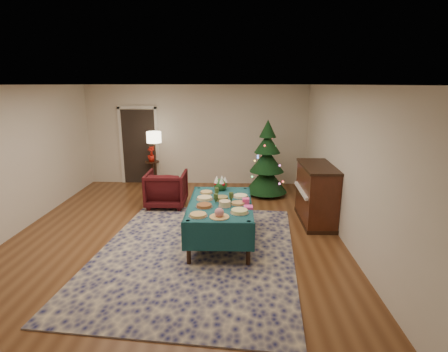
{
  "coord_description": "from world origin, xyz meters",
  "views": [
    {
      "loc": [
        1.09,
        -5.98,
        2.71
      ],
      "look_at": [
        0.85,
        0.79,
        0.92
      ],
      "focal_mm": 28.0,
      "sensor_mm": 36.0,
      "label": 1
    }
  ],
  "objects_px": {
    "gift_box": "(246,201)",
    "piano": "(316,195)",
    "floor_lamp": "(154,141)",
    "side_table": "(153,174)",
    "potted_plant": "(152,157)",
    "christmas_tree": "(267,162)",
    "buffet_table": "(220,210)",
    "armchair": "(166,187)"
  },
  "relations": [
    {
      "from": "buffet_table",
      "to": "side_table",
      "type": "bearing_deg",
      "value": 120.22
    },
    {
      "from": "gift_box",
      "to": "floor_lamp",
      "type": "xyz_separation_m",
      "value": [
        -2.29,
        3.18,
        0.52
      ]
    },
    {
      "from": "potted_plant",
      "to": "christmas_tree",
      "type": "height_order",
      "value": "christmas_tree"
    },
    {
      "from": "christmas_tree",
      "to": "buffet_table",
      "type": "bearing_deg",
      "value": -110.55
    },
    {
      "from": "floor_lamp",
      "to": "side_table",
      "type": "bearing_deg",
      "value": 115.7
    },
    {
      "from": "gift_box",
      "to": "side_table",
      "type": "distance_m",
      "value": 4.32
    },
    {
      "from": "armchair",
      "to": "buffet_table",
      "type": "bearing_deg",
      "value": 125.29
    },
    {
      "from": "buffet_table",
      "to": "christmas_tree",
      "type": "xyz_separation_m",
      "value": [
        1.03,
        2.74,
        0.26
      ]
    },
    {
      "from": "armchair",
      "to": "piano",
      "type": "relative_size",
      "value": 0.66
    },
    {
      "from": "potted_plant",
      "to": "christmas_tree",
      "type": "xyz_separation_m",
      "value": [
        3.04,
        -0.73,
        0.06
      ]
    },
    {
      "from": "armchair",
      "to": "floor_lamp",
      "type": "xyz_separation_m",
      "value": [
        -0.54,
        1.3,
        0.85
      ]
    },
    {
      "from": "side_table",
      "to": "potted_plant",
      "type": "distance_m",
      "value": 0.46
    },
    {
      "from": "floor_lamp",
      "to": "piano",
      "type": "xyz_separation_m",
      "value": [
        3.72,
        -2.12,
        -0.73
      ]
    },
    {
      "from": "armchair",
      "to": "piano",
      "type": "bearing_deg",
      "value": 164.96
    },
    {
      "from": "buffet_table",
      "to": "floor_lamp",
      "type": "xyz_separation_m",
      "value": [
        -1.85,
        3.11,
        0.71
      ]
    },
    {
      "from": "piano",
      "to": "potted_plant",
      "type": "bearing_deg",
      "value": 147.57
    },
    {
      "from": "piano",
      "to": "gift_box",
      "type": "bearing_deg",
      "value": -143.71
    },
    {
      "from": "gift_box",
      "to": "floor_lamp",
      "type": "bearing_deg",
      "value": 125.76
    },
    {
      "from": "armchair",
      "to": "christmas_tree",
      "type": "height_order",
      "value": "christmas_tree"
    },
    {
      "from": "armchair",
      "to": "floor_lamp",
      "type": "distance_m",
      "value": 1.64
    },
    {
      "from": "potted_plant",
      "to": "gift_box",
      "type": "bearing_deg",
      "value": -55.14
    },
    {
      "from": "buffet_table",
      "to": "gift_box",
      "type": "relative_size",
      "value": 16.17
    },
    {
      "from": "armchair",
      "to": "piano",
      "type": "xyz_separation_m",
      "value": [
        3.18,
        -0.82,
        0.13
      ]
    },
    {
      "from": "armchair",
      "to": "side_table",
      "type": "relative_size",
      "value": 1.32
    },
    {
      "from": "potted_plant",
      "to": "floor_lamp",
      "type": "bearing_deg",
      "value": -64.3
    },
    {
      "from": "side_table",
      "to": "piano",
      "type": "bearing_deg",
      "value": -32.43
    },
    {
      "from": "side_table",
      "to": "potted_plant",
      "type": "bearing_deg",
      "value": -90.0
    },
    {
      "from": "christmas_tree",
      "to": "piano",
      "type": "xyz_separation_m",
      "value": [
        0.85,
        -1.74,
        -0.27
      ]
    },
    {
      "from": "buffet_table",
      "to": "piano",
      "type": "distance_m",
      "value": 2.12
    },
    {
      "from": "buffet_table",
      "to": "armchair",
      "type": "relative_size",
      "value": 2.11
    },
    {
      "from": "armchair",
      "to": "side_table",
      "type": "xyz_separation_m",
      "value": [
        -0.71,
        1.65,
        -0.12
      ]
    },
    {
      "from": "buffet_table",
      "to": "floor_lamp",
      "type": "distance_m",
      "value": 3.69
    },
    {
      "from": "buffet_table",
      "to": "armchair",
      "type": "bearing_deg",
      "value": 125.83
    },
    {
      "from": "side_table",
      "to": "piano",
      "type": "distance_m",
      "value": 4.62
    },
    {
      "from": "gift_box",
      "to": "piano",
      "type": "height_order",
      "value": "piano"
    },
    {
      "from": "floor_lamp",
      "to": "christmas_tree",
      "type": "relative_size",
      "value": 0.81
    },
    {
      "from": "gift_box",
      "to": "christmas_tree",
      "type": "distance_m",
      "value": 2.86
    },
    {
      "from": "buffet_table",
      "to": "armchair",
      "type": "xyz_separation_m",
      "value": [
        -1.31,
        1.81,
        -0.14
      ]
    },
    {
      "from": "floor_lamp",
      "to": "christmas_tree",
      "type": "height_order",
      "value": "christmas_tree"
    },
    {
      "from": "piano",
      "to": "christmas_tree",
      "type": "bearing_deg",
      "value": 115.93
    },
    {
      "from": "buffet_table",
      "to": "gift_box",
      "type": "bearing_deg",
      "value": -8.21
    },
    {
      "from": "buffet_table",
      "to": "floor_lamp",
      "type": "height_order",
      "value": "floor_lamp"
    }
  ]
}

